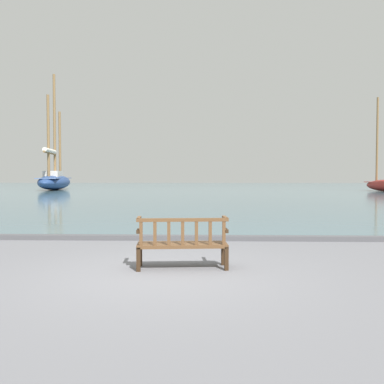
% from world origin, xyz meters
% --- Properties ---
extents(ground_plane, '(160.00, 160.00, 0.00)m').
position_xyz_m(ground_plane, '(0.00, 0.00, 0.00)').
color(ground_plane, slate).
extents(harbor_water, '(100.00, 80.00, 0.08)m').
position_xyz_m(harbor_water, '(0.00, 44.00, 0.04)').
color(harbor_water, '#476670').
rests_on(harbor_water, ground).
extents(quay_edge_kerb, '(40.00, 0.30, 0.12)m').
position_xyz_m(quay_edge_kerb, '(0.00, 3.85, 0.06)').
color(quay_edge_kerb, '#4C4C50').
rests_on(quay_edge_kerb, ground).
extents(park_bench, '(1.64, 0.66, 0.92)m').
position_xyz_m(park_bench, '(0.30, 0.50, 0.47)').
color(park_bench, '#322113').
rests_on(park_bench, ground).
extents(sailboat_nearest_starboard, '(4.24, 10.61, 12.74)m').
position_xyz_m(sailboat_nearest_starboard, '(-16.07, 39.61, 1.25)').
color(sailboat_nearest_starboard, navy).
rests_on(sailboat_nearest_starboard, harbor_water).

